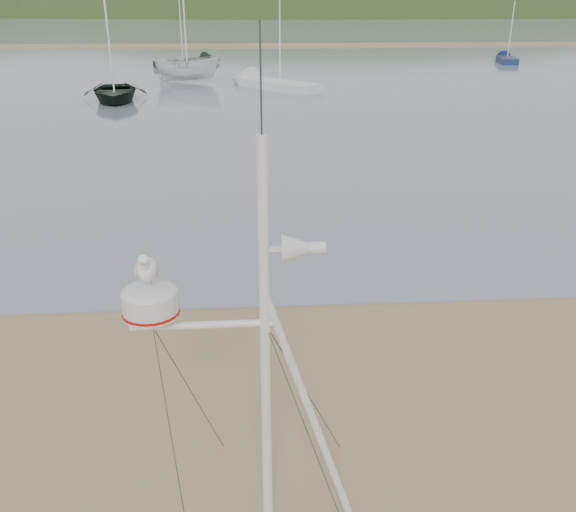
{
  "coord_description": "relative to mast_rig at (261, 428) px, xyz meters",
  "views": [
    {
      "loc": [
        2.03,
        -6.04,
        5.31
      ],
      "look_at": [
        2.49,
        1.0,
        2.31
      ],
      "focal_mm": 38.0,
      "sensor_mm": 36.0,
      "label": 1
    }
  ],
  "objects": [
    {
      "name": "boat_white",
      "position": [
        -3.98,
        37.79,
        1.06
      ],
      "size": [
        2.05,
        2.01,
        4.52
      ],
      "primitive_type": "imported",
      "rotation": [
        0.0,
        0.0,
        1.37
      ],
      "color": "silver",
      "rests_on": "water"
    },
    {
      "name": "boat_dark",
      "position": [
        -7.29,
        29.68,
        1.26
      ],
      "size": [
        3.65,
        1.6,
        4.93
      ],
      "primitive_type": "imported",
      "rotation": [
        0.0,
        0.0,
        0.17
      ],
      "color": "black",
      "rests_on": "water"
    },
    {
      "name": "hill_ridge",
      "position": [
        16.44,
        235.98,
        -20.94
      ],
      "size": [
        620.0,
        180.0,
        80.0
      ],
      "color": "#223716",
      "rests_on": "ground"
    },
    {
      "name": "far_cottages",
      "position": [
        0.92,
        196.98,
        2.75
      ],
      "size": [
        294.4,
        6.3,
        8.0
      ],
      "color": "white",
      "rests_on": "ground"
    },
    {
      "name": "sailboat_blue_far",
      "position": [
        23.0,
        50.36,
        -0.94
      ],
      "size": [
        2.51,
        5.56,
        5.43
      ],
      "color": "#15244C",
      "rests_on": "ground"
    },
    {
      "name": "mast_rig",
      "position": [
        0.0,
        0.0,
        0.0
      ],
      "size": [
        2.29,
        2.44,
        5.16
      ],
      "color": "silver",
      "rests_on": "ground"
    },
    {
      "name": "water",
      "position": [
        -2.08,
        132.98,
        -1.23
      ],
      "size": [
        560.0,
        256.0,
        0.04
      ],
      "primitive_type": "cube",
      "color": "slate",
      "rests_on": "ground"
    },
    {
      "name": "sailboat_white_near",
      "position": [
        0.65,
        35.4,
        -0.94
      ],
      "size": [
        6.41,
        7.03,
        7.59
      ],
      "color": "silver",
      "rests_on": "ground"
    },
    {
      "name": "sailboat_dark_mid",
      "position": [
        -4.07,
        49.62,
        -0.94
      ],
      "size": [
        5.88,
        5.36,
        6.39
      ],
      "color": "black",
      "rests_on": "ground"
    },
    {
      "name": "ground",
      "position": [
        -2.08,
        0.98,
        -1.25
      ],
      "size": [
        560.0,
        560.0,
        0.0
      ],
      "primitive_type": "plane",
      "color": "#886F4E",
      "rests_on": "ground"
    },
    {
      "name": "sandbar",
      "position": [
        -2.08,
        70.98,
        -1.17
      ],
      "size": [
        560.0,
        7.0,
        0.07
      ],
      "primitive_type": "cube",
      "color": "#886F4E",
      "rests_on": "water"
    }
  ]
}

